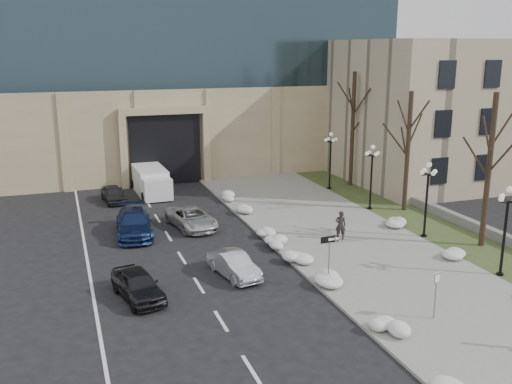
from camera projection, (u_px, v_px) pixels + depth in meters
ground at (435, 366)px, 20.98m from camera, size 160.00×160.00×0.00m
sidewalk at (342, 238)px, 34.90m from camera, size 9.00×40.00×0.12m
curb at (274, 246)px, 33.46m from camera, size 0.30×40.00×0.14m
grass_strip at (432, 227)px, 36.97m from camera, size 4.00×40.00×0.10m
stone_wall at (439, 212)px, 39.37m from camera, size 0.50×30.00×0.70m
classical_building at (454, 108)px, 52.13m from camera, size 22.00×18.12×12.00m
car_a at (138, 285)px, 26.43m from camera, size 2.43×4.28×1.37m
car_b at (234, 265)px, 29.03m from camera, size 2.06×3.98×1.25m
car_c at (134, 223)px, 35.40m from camera, size 2.59×5.43×1.53m
car_d at (192, 218)px, 36.89m from camera, size 2.96×5.04×1.32m
car_e at (113, 194)px, 43.08m from camera, size 1.88×3.80×1.24m
pedestrian at (341, 225)px, 34.27m from camera, size 0.75×0.63×1.76m
box_truck at (151, 181)px, 45.55m from camera, size 2.44×6.47×2.04m
one_way_sign at (333, 245)px, 27.35m from camera, size 0.98×0.26×2.63m
keep_sign at (436, 286)px, 23.99m from camera, size 0.47×0.18×2.22m
snow_clump_b at (388, 327)px, 23.24m from camera, size 1.10×1.60×0.36m
snow_clump_c at (333, 282)px, 27.69m from camera, size 1.10×1.60×0.36m
snow_clump_d at (297, 257)px, 31.05m from camera, size 1.10×1.60×0.36m
snow_clump_e at (270, 233)px, 34.94m from camera, size 1.10×1.60×0.36m
snow_clump_f at (245, 210)px, 39.91m from camera, size 1.10×1.60×0.36m
snow_clump_g at (228, 198)px, 43.22m from camera, size 1.10×1.60×0.36m
snow_clump_i at (452, 253)px, 31.63m from camera, size 1.10×1.60×0.36m
snow_clump_j at (395, 222)px, 37.21m from camera, size 1.10×1.60×0.36m
snow_clump_k at (279, 243)px, 33.18m from camera, size 1.10×1.60×0.36m
lamppost_a at (506, 219)px, 28.37m from camera, size 1.18×1.18×4.76m
lamppost_b at (427, 189)px, 34.31m from camera, size 1.18×1.18×4.76m
lamppost_c at (372, 168)px, 40.26m from camera, size 1.18×1.18×4.76m
lamppost_d at (330, 153)px, 46.21m from camera, size 1.18×1.18×4.76m
tree_near at (491, 149)px, 32.05m from camera, size 3.20×3.20×9.00m
tree_mid at (409, 135)px, 39.45m from camera, size 3.20×3.20×8.50m
tree_far at (353, 113)px, 46.61m from camera, size 3.20×3.20×9.50m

